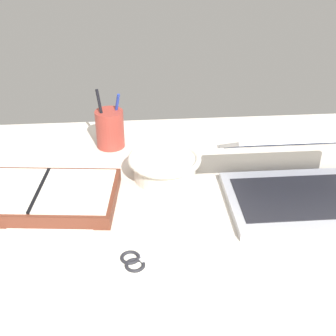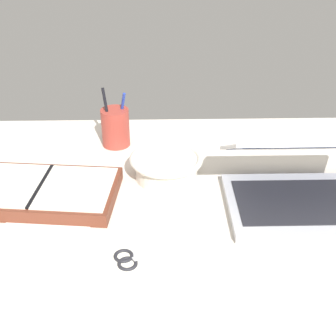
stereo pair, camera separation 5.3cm
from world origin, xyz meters
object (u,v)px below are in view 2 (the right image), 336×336
object	(u,v)px
laptop	(300,184)
scissors	(132,258)
planner	(41,192)
pen_cup	(115,127)
bowl	(166,165)

from	to	relation	value
laptop	scissors	bearing A→B (deg)	-153.59
laptop	planner	distance (cm)	58.71
pen_cup	planner	xyz separation A→B (cm)	(-15.26, -26.24, -3.67)
bowl	pen_cup	world-z (taller)	pen_cup
laptop	planner	bearing A→B (deg)	176.75
laptop	scissors	size ratio (longest dim) A/B	2.70
laptop	scissors	world-z (taller)	laptop
bowl	planner	world-z (taller)	bowl
laptop	planner	size ratio (longest dim) A/B	0.90
bowl	laptop	bearing A→B (deg)	-21.98
bowl	scissors	size ratio (longest dim) A/B	1.49
laptop	bowl	distance (cm)	31.97
bowl	pen_cup	size ratio (longest dim) A/B	1.07
planner	scissors	size ratio (longest dim) A/B	3.01
planner	bowl	bearing A→B (deg)	22.42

